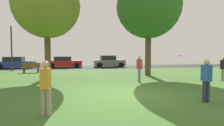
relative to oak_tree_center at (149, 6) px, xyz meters
name	(u,v)px	position (x,y,z in m)	size (l,w,h in m)	color
ground_plane	(131,94)	(-3.35, -6.26, -5.53)	(44.00, 44.00, 0.00)	#3D6628
road_strip	(95,67)	(-3.35, 9.74, -5.53)	(44.00, 6.40, 0.01)	#28282B
oak_tree_center	(149,6)	(0.00, 0.00, 0.00)	(5.14, 5.14, 8.13)	brown
oak_tree_right	(47,5)	(-7.71, -0.10, -0.33)	(4.71, 4.71, 7.58)	brown
person_thrower	(139,68)	(-1.85, -3.12, -4.64)	(0.35, 0.30, 1.62)	slate
person_catcher	(223,68)	(3.49, -3.89, -4.68)	(0.35, 0.30, 1.57)	gray
person_bystander	(46,86)	(-6.54, -8.41, -4.68)	(0.30, 0.35, 1.56)	gray
person_walking	(206,79)	(-1.06, -8.03, -4.69)	(0.30, 0.35, 1.56)	#2D334C
frisbee_disc	(181,56)	(0.72, -3.49, -3.90)	(0.33, 0.32, 0.07)	#EA2D6B
parked_car_blue	(16,63)	(-12.94, 9.98, -4.90)	(4.29, 2.07, 1.38)	#233893
parked_car_red	(64,62)	(-7.20, 10.00, -4.89)	(4.30, 2.09, 1.39)	#B21E1E
parked_car_grey	(109,62)	(-1.46, 9.78, -4.84)	(4.00, 2.08, 1.52)	slate
park_bench	(31,68)	(-9.83, 4.17, -5.07)	(1.60, 0.45, 0.90)	brown
street_lamp_post	(12,49)	(-12.04, 5.94, -3.28)	(0.14, 0.14, 4.50)	#2D2D33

